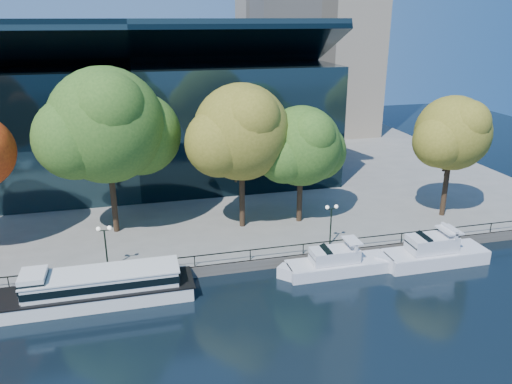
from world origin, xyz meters
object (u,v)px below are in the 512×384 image
object	(u,v)px
tree_4	(303,148)
tree_2	(109,128)
lamp_2	(331,216)
tour_boat	(91,287)
cruiser_near	(335,263)
tree_3	(244,134)
lamp_1	(105,238)
cruiser_far	(431,253)
tree_5	(454,135)

from	to	relation	value
tree_4	tree_2	bearing A→B (deg)	174.29
tree_2	lamp_2	distance (m)	22.61
tour_boat	cruiser_near	size ratio (longest dim) A/B	1.60
tree_3	lamp_1	xyz separation A→B (m)	(-13.53, -6.40, -6.76)
tour_boat	lamp_2	size ratio (longest dim) A/B	4.14
cruiser_far	cruiser_near	bearing A→B (deg)	176.38
tree_2	lamp_1	size ratio (longest dim) A/B	4.08
tour_boat	tree_2	xyz separation A→B (m)	(2.01, 11.64, 10.33)
cruiser_far	tree_5	xyz separation A→B (m)	(6.73, 8.17, 8.87)
tour_boat	tree_2	bearing A→B (deg)	80.20
tour_boat	tree_3	distance (m)	20.05
tree_2	tree_5	world-z (taller)	tree_2
lamp_2	tour_boat	bearing A→B (deg)	-170.83
tree_2	cruiser_far	bearing A→B (deg)	-23.81
lamp_1	lamp_2	bearing A→B (deg)	0.00
tour_boat	cruiser_far	xyz separation A→B (m)	(29.90, -0.67, -0.22)
tree_3	tree_4	xyz separation A→B (m)	(6.14, -0.13, -1.71)
tree_4	lamp_1	bearing A→B (deg)	-162.33
lamp_2	tree_2	bearing A→B (deg)	157.46
cruiser_near	lamp_2	world-z (taller)	lamp_2
tour_boat	cruiser_far	size ratio (longest dim) A/B	1.54
tree_2	lamp_2	size ratio (longest dim) A/B	4.08
cruiser_far	tree_5	size ratio (longest dim) A/B	0.83
cruiser_near	tree_4	size ratio (longest dim) A/B	0.85
tour_boat	cruiser_near	world-z (taller)	tour_boat
cruiser_near	lamp_2	bearing A→B (deg)	74.69
tree_4	tree_3	bearing A→B (deg)	178.76
tour_boat	tree_3	xyz separation A→B (m)	(14.69, 9.89, 9.40)
cruiser_far	lamp_2	xyz separation A→B (m)	(-8.26, 4.16, 2.85)
tour_boat	tree_2	distance (m)	15.69
tree_2	tree_4	bearing A→B (deg)	-5.71
cruiser_far	tree_3	bearing A→B (deg)	145.24
tree_5	lamp_2	size ratio (longest dim) A/B	3.24
lamp_1	lamp_2	xyz separation A→B (m)	(20.47, 0.00, 0.00)
cruiser_near	tree_4	bearing A→B (deg)	88.98
cruiser_far	lamp_1	xyz separation A→B (m)	(-28.74, 4.16, 2.85)
tree_4	cruiser_far	bearing A→B (deg)	-48.98
cruiser_far	lamp_1	distance (m)	29.18
tree_3	tree_2	bearing A→B (deg)	172.14
tour_boat	lamp_1	xyz separation A→B (m)	(1.17, 3.49, 2.64)
cruiser_near	tour_boat	bearing A→B (deg)	179.77
tour_boat	tree_4	size ratio (longest dim) A/B	1.36
tree_5	lamp_2	bearing A→B (deg)	-165.00
tree_4	lamp_1	xyz separation A→B (m)	(-19.67, -6.26, -5.05)
tour_boat	cruiser_far	bearing A→B (deg)	-1.27
lamp_2	cruiser_near	bearing A→B (deg)	-105.31
lamp_1	cruiser_near	bearing A→B (deg)	-10.39
cruiser_near	tree_2	xyz separation A→B (m)	(-18.65, 11.72, 10.74)
tour_boat	tree_4	bearing A→B (deg)	25.09
tree_3	tree_4	bearing A→B (deg)	-1.24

